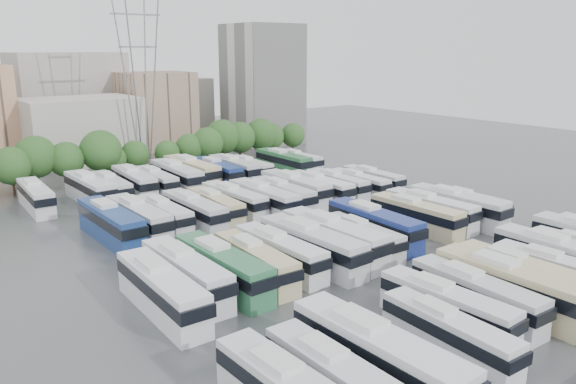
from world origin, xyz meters
TOP-DOWN VIEW (x-y plane):
  - ground at (0.00, 0.00)m, footprint 220.00×220.00m
  - tree_line at (-0.81, 42.18)m, footprint 65.14×8.01m
  - city_buildings at (-7.46, 71.86)m, footprint 102.00×35.00m
  - apartment_tower at (34.00, 58.00)m, footprint 14.00×14.00m
  - electricity_pylon at (2.00, 50.00)m, footprint 9.00×6.91m
  - bus_r0_s1 at (-18.36, -25.10)m, footprint 2.57×11.66m
  - bus_r0_s2 at (-14.77, -24.83)m, footprint 3.30×13.64m
  - bus_r0_s4 at (-8.20, -25.26)m, footprint 2.86×11.01m
  - bus_r0_s5 at (-5.05, -22.68)m, footprint 2.94×11.54m
  - bus_r0_s6 at (-1.50, -22.79)m, footprint 3.09×11.84m
  - bus_r0_s7 at (1.58, -24.05)m, footprint 3.02×13.52m
  - bus_r0_s8 at (4.87, -22.79)m, footprint 2.69×11.91m
  - bus_r0_s9 at (8.10, -24.38)m, footprint 3.09×11.63m
  - bus_r0_s10 at (11.33, -23.13)m, footprint 3.03×13.04m
  - bus_r1_s0 at (-21.26, -7.22)m, footprint 3.18×13.02m
  - bus_r1_s1 at (-18.03, -5.11)m, footprint 2.81×12.66m
  - bus_r1_s2 at (-14.87, -5.94)m, footprint 3.08×12.94m
  - bus_r1_s3 at (-11.48, -6.14)m, footprint 3.09×11.77m
  - bus_r1_s4 at (-8.32, -5.68)m, footprint 2.83×12.01m
  - bus_r1_s5 at (-5.02, -6.48)m, footprint 3.38×13.47m
  - bus_r1_s6 at (-1.79, -6.06)m, footprint 3.32×13.57m
  - bus_r1_s7 at (1.60, -6.82)m, footprint 2.87×10.94m
  - bus_r1_s8 at (4.95, -5.25)m, footprint 3.38×13.04m
  - bus_r1_s10 at (11.66, -5.46)m, footprint 3.04×12.30m
  - bus_r1_s11 at (14.92, -5.01)m, footprint 3.16×12.41m
  - bus_r1_s12 at (18.28, -6.37)m, footprint 3.14×13.22m
  - bus_r1_s13 at (21.42, -5.80)m, footprint 2.64×10.97m
  - bus_r2_s1 at (-18.10, 12.68)m, footprint 3.12×13.42m
  - bus_r2_s2 at (-14.82, 12.82)m, footprint 3.04×12.82m
  - bus_r2_s3 at (-11.55, 13.07)m, footprint 2.50×11.25m
  - bus_r2_s4 at (-8.19, 11.85)m, footprint 2.73×12.24m
  - bus_r2_s5 at (-4.83, 12.53)m, footprint 2.94×11.37m
  - bus_r2_s6 at (-1.67, 13.24)m, footprint 3.07×12.01m
  - bus_r2_s7 at (1.48, 11.09)m, footprint 2.91×12.76m
  - bus_r2_s8 at (4.89, 11.59)m, footprint 2.89×12.07m
  - bus_r2_s9 at (8.14, 13.03)m, footprint 2.89×12.91m
  - bus_r2_s10 at (11.33, 11.62)m, footprint 2.86×12.13m
  - bus_r2_s11 at (14.87, 11.79)m, footprint 2.62×11.54m
  - bus_r2_s12 at (18.06, 10.60)m, footprint 2.49×11.04m
  - bus_r2_s13 at (21.52, 11.18)m, footprint 2.44×11.07m
  - bus_r3_s0 at (-21.58, 30.80)m, footprint 3.15×12.16m
  - bus_r3_s2 at (-14.72, 29.98)m, footprint 3.22×12.99m
  - bus_r3_s3 at (-11.77, 29.89)m, footprint 2.84×11.67m
  - bus_r3_s4 at (-8.12, 30.42)m, footprint 3.41×12.81m
  - bus_r3_s5 at (-5.10, 29.61)m, footprint 2.80×11.65m
  - bus_r3_s6 at (-1.65, 29.71)m, footprint 3.28×13.52m
  - bus_r3_s7 at (1.71, 31.29)m, footprint 3.33×13.74m
  - bus_r3_s8 at (5.07, 29.22)m, footprint 2.98×12.53m
  - bus_r3_s9 at (8.44, 29.43)m, footprint 2.95×12.51m
  - bus_r3_s10 at (11.41, 29.55)m, footprint 2.57×11.05m
  - bus_r3_s12 at (18.03, 28.99)m, footprint 2.90×12.77m
  - bus_r3_s13 at (21.35, 29.24)m, footprint 2.66×11.24m

SIDE VIEW (x-z plane):
  - ground at x=0.00m, z-range 0.00..0.00m
  - bus_r1_s7 at x=1.60m, z-range -0.03..3.37m
  - bus_r0_s4 at x=-8.20m, z-range -0.03..3.39m
  - bus_r1_s13 at x=21.42m, z-range -0.03..3.39m
  - bus_r3_s10 at x=11.41m, z-range -0.03..3.43m
  - bus_r2_s12 at x=18.06m, z-range -0.03..3.43m
  - bus_r2_s13 at x=21.52m, z-range -0.03..3.44m
  - bus_r3_s13 at x=21.35m, z-range -0.03..3.48m
  - bus_r2_s3 at x=-11.55m, z-range -0.03..3.50m
  - bus_r2_s5 at x=-4.83m, z-range -0.03..3.51m
  - bus_r0_s5 at x=-5.05m, z-range -0.03..3.56m
  - bus_r0_s9 at x=8.10m, z-range -0.03..3.58m
  - bus_r2_s11 at x=14.87m, z-range -0.03..3.58m
  - bus_r3_s5 at x=-5.10m, z-range -0.03..3.60m
  - bus_r3_s3 at x=-11.77m, z-range -0.03..3.61m
  - bus_r0_s1 at x=-18.36m, z-range -0.03..3.62m
  - bus_r1_s3 at x=-11.48m, z-range -0.03..3.63m
  - bus_r0_s6 at x=-1.50m, z-range -0.03..3.65m
  - bus_r0_s8 at x=4.87m, z-range -0.03..3.70m
  - bus_r2_s6 at x=-1.67m, z-range -0.03..3.70m
  - bus_r1_s4 at x=-8.32m, z-range -0.03..3.72m
  - bus_r2_s8 at x=4.89m, z-range -0.03..3.73m
  - bus_r3_s0 at x=-21.58m, z-range -0.03..3.75m
  - bus_r2_s10 at x=11.33m, z-range -0.03..3.76m
  - bus_r2_s4 at x=-8.19m, z-range -0.03..3.80m
  - bus_r1_s10 at x=11.66m, z-range -0.03..3.80m
  - bus_r1_s11 at x=14.92m, z-range -0.04..3.83m
  - bus_r3_s9 at x=8.44m, z-range -0.04..3.87m
  - bus_r3_s8 at x=5.07m, z-range -0.04..3.88m
  - bus_r1_s1 at x=-18.03m, z-range -0.04..3.93m
  - bus_r3_s4 at x=-8.12m, z-range -0.04..3.94m
  - bus_r2_s7 at x=1.48m, z-range -0.04..3.96m
  - bus_r3_s12 at x=18.03m, z-range -0.04..3.96m
  - bus_r2_s2 at x=-14.82m, z-range -0.04..3.97m
  - bus_r1_s2 at x=-14.87m, z-range -0.04..4.01m
  - bus_r2_s9 at x=8.14m, z-range -0.04..4.01m
  - bus_r3_s2 at x=-14.72m, z-range -0.04..4.01m
  - bus_r1_s8 at x=4.95m, z-range -0.04..4.02m
  - bus_r1_s0 at x=-21.26m, z-range -0.04..4.03m
  - bus_r0_s10 at x=11.33m, z-range -0.04..4.04m
  - bus_r1_s12 at x=18.28m, z-range -0.04..4.09m
  - bus_r2_s1 at x=-18.10m, z-range -0.04..4.16m
  - bus_r1_s5 at x=-5.02m, z-range -0.04..4.16m
  - bus_r3_s6 at x=-1.65m, z-range -0.04..4.18m
  - bus_r1_s6 at x=-1.79m, z-range -0.04..4.20m
  - bus_r0_s7 at x=1.58m, z-range -0.04..4.20m
  - bus_r0_s2 at x=-14.77m, z-range -0.04..4.22m
  - bus_r3_s7 at x=1.71m, z-range -0.04..4.25m
  - tree_line at x=-0.81m, z-range 0.26..8.63m
  - city_buildings at x=-7.46m, z-range -2.13..17.87m
  - apartment_tower at x=34.00m, z-range 0.00..26.00m
  - electricity_pylon at x=2.00m, z-range 1.75..35.57m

